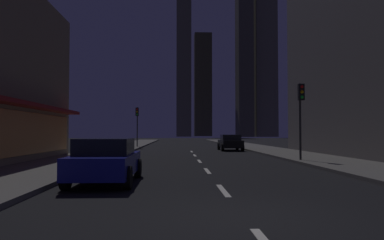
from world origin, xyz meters
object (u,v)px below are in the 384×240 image
at_px(car_parked_near, 106,160).
at_px(street_lamp_right, 381,28).
at_px(fire_hydrant_far_left, 116,148).
at_px(traffic_light_far_left, 137,118).
at_px(traffic_light_near_right, 301,104).
at_px(car_parked_far, 230,142).

relative_size(car_parked_near, street_lamp_right, 0.64).
bearing_deg(car_parked_near, fire_hydrant_far_left, 98.12).
distance_m(traffic_light_far_left, street_lamp_right, 29.62).
xyz_separation_m(traffic_light_near_right, traffic_light_far_left, (-11.00, 19.45, 0.00)).
bearing_deg(car_parked_far, street_lamp_right, -85.24).
bearing_deg(car_parked_far, traffic_light_near_right, -81.89).
relative_size(car_parked_far, traffic_light_near_right, 1.01).
relative_size(car_parked_far, street_lamp_right, 0.64).
xyz_separation_m(car_parked_far, street_lamp_right, (1.78, -21.37, 4.33)).
relative_size(fire_hydrant_far_left, street_lamp_right, 0.10).
relative_size(car_parked_far, fire_hydrant_far_left, 6.48).
bearing_deg(traffic_light_far_left, traffic_light_near_right, -60.51).
bearing_deg(street_lamp_right, traffic_light_near_right, 89.14).
relative_size(traffic_light_far_left, street_lamp_right, 0.64).
bearing_deg(traffic_light_far_left, fire_hydrant_far_left, -92.09).
bearing_deg(fire_hydrant_far_left, traffic_light_near_right, -36.68).
height_order(car_parked_near, fire_hydrant_far_left, car_parked_near).
relative_size(traffic_light_near_right, street_lamp_right, 0.64).
xyz_separation_m(traffic_light_near_right, street_lamp_right, (-0.12, -8.04, 1.87)).
xyz_separation_m(car_parked_near, traffic_light_near_right, (9.10, 7.63, 2.45)).
xyz_separation_m(car_parked_far, traffic_light_near_right, (1.90, -13.33, 2.45)).
distance_m(fire_hydrant_far_left, traffic_light_near_right, 14.48).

